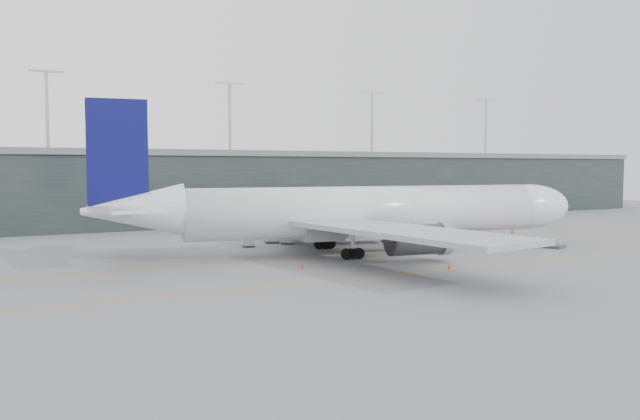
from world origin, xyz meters
name	(u,v)px	position (x,y,z in m)	size (l,w,h in m)	color
ground	(313,252)	(0.00, 0.00, 0.00)	(320.00, 320.00, 0.00)	slate
taxiline_a	(326,256)	(0.00, -4.00, 0.01)	(160.00, 0.25, 0.02)	#C18612
taxiline_b	(395,274)	(0.00, -20.00, 0.01)	(160.00, 0.25, 0.02)	#C18612
taxiline_lead_main	(286,236)	(5.00, 20.00, 0.01)	(0.25, 60.00, 0.02)	#C18612
terminal	(194,186)	(0.00, 58.00, 7.62)	(240.00, 36.00, 29.00)	black
main_aircraft	(364,212)	(6.27, -3.36, 5.62)	(71.34, 66.46, 20.02)	silver
jet_bridge	(353,206)	(20.25, 23.14, 4.55)	(7.38, 42.92, 6.07)	#29292D
gse_cart	(514,240)	(30.32, -7.42, 0.83)	(2.32, 1.63, 1.48)	#AC0C15
baggage_dolly	(554,247)	(33.68, -12.13, 0.19)	(3.11, 2.49, 0.31)	#313136
uld_a	(248,241)	(-5.92, 9.39, 0.89)	(2.14, 1.86, 1.69)	#37383C
uld_b	(272,236)	(-0.92, 12.35, 1.03)	(2.52, 2.21, 1.97)	#37383C
uld_c	(287,238)	(0.74, 10.17, 0.94)	(2.40, 2.17, 1.80)	#37383C
cone_nose	(535,240)	(35.87, -6.26, 0.36)	(0.45, 0.45, 0.71)	orange
cone_wing_stbd	(450,266)	(7.66, -20.09, 0.38)	(0.47, 0.47, 0.75)	#FB4B0D
cone_wing_port	(333,238)	(9.23, 10.98, 0.39)	(0.49, 0.49, 0.78)	orange
cone_tail	(302,266)	(-7.39, -11.76, 0.33)	(0.41, 0.41, 0.65)	red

